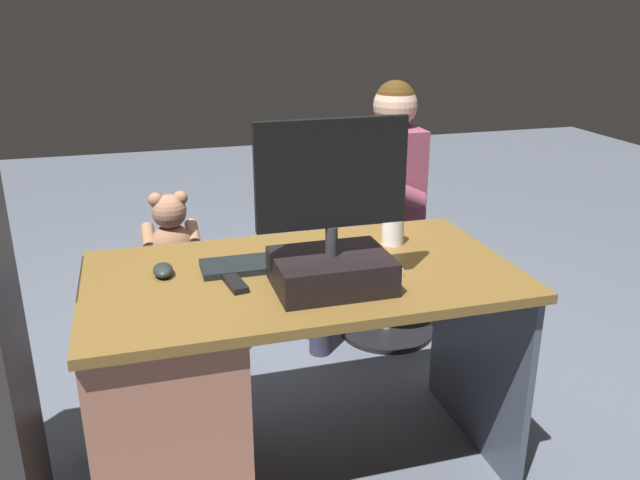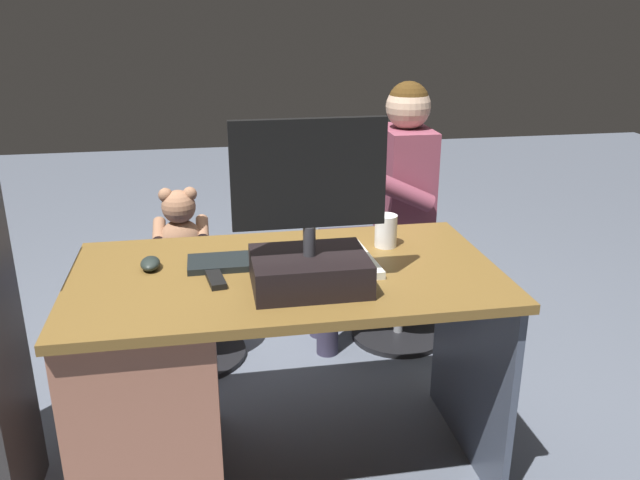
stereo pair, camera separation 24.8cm
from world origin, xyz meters
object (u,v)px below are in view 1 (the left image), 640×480
at_px(monitor, 331,243).
at_px(computer_mouse, 163,270).
at_px(visitor_chair, 388,281).
at_px(person, 375,193).
at_px(desk, 199,383).
at_px(teddy_bear, 171,234).
at_px(keyboard, 269,263).
at_px(tv_remote, 234,282).
at_px(cup, 393,228).
at_px(office_chair_teddy, 177,311).

bearing_deg(monitor, computer_mouse, -25.03).
xyz_separation_m(monitor, visitor_chair, (-0.58, -0.97, -0.60)).
bearing_deg(person, monitor, 62.56).
height_order(desk, teddy_bear, teddy_bear).
bearing_deg(monitor, visitor_chair, -121.05).
bearing_deg(person, keyboard, 49.80).
relative_size(tv_remote, teddy_bear, 0.45).
bearing_deg(person, tv_remote, 48.64).
xyz_separation_m(desk, visitor_chair, (-0.97, -0.84, -0.12)).
distance_m(cup, tv_remote, 0.61).
bearing_deg(teddy_bear, keyboard, 108.92).
height_order(office_chair_teddy, person, person).
xyz_separation_m(teddy_bear, person, (-0.90, -0.01, 0.10)).
bearing_deg(tv_remote, office_chair_teddy, -89.82).
bearing_deg(office_chair_teddy, cup, 136.83).
xyz_separation_m(desk, cup, (-0.69, -0.15, 0.39)).
distance_m(desk, keyboard, 0.43).
xyz_separation_m(tv_remote, visitor_chair, (-0.85, -0.88, -0.47)).
height_order(monitor, teddy_bear, monitor).
bearing_deg(person, visitor_chair, -178.77).
bearing_deg(desk, monitor, 161.28).
relative_size(desk, computer_mouse, 13.68).
bearing_deg(monitor, person, -117.44).
distance_m(monitor, computer_mouse, 0.53).
relative_size(monitor, tv_remote, 3.26).
height_order(cup, tv_remote, cup).
distance_m(monitor, person, 1.10).
height_order(keyboard, teddy_bear, teddy_bear).
bearing_deg(cup, office_chair_teddy, -43.17).
relative_size(monitor, cup, 4.45).
relative_size(computer_mouse, person, 0.08).
bearing_deg(office_chair_teddy, computer_mouse, 85.00).
relative_size(office_chair_teddy, teddy_bear, 1.53).
relative_size(keyboard, person, 0.35).
bearing_deg(desk, computer_mouse, -47.97).
bearing_deg(keyboard, monitor, 124.59).
bearing_deg(tv_remote, person, -139.82).
bearing_deg(person, office_chair_teddy, 1.23).
bearing_deg(cup, person, -106.01).
bearing_deg(office_chair_teddy, tv_remote, 98.64).
bearing_deg(computer_mouse, desk, 132.03).
bearing_deg(monitor, office_chair_teddy, -67.11).
distance_m(computer_mouse, teddy_bear, 0.76).
distance_m(visitor_chair, person, 0.44).
bearing_deg(keyboard, tv_remote, 41.89).
relative_size(office_chair_teddy, person, 0.42).
bearing_deg(office_chair_teddy, desk, 90.93).
relative_size(keyboard, tv_remote, 2.80).
bearing_deg(tv_remote, keyboard, -146.56).
bearing_deg(cup, tv_remote, 18.67).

